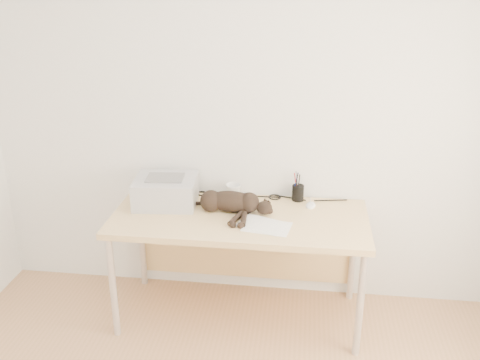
# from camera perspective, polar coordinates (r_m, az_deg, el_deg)

# --- Properties ---
(wall_back) EXTENTS (3.50, 0.00, 3.50)m
(wall_back) POSITION_cam_1_polar(r_m,az_deg,el_deg) (3.49, 0.69, 7.02)
(wall_back) COLOR white
(wall_back) RESTS_ON floor
(desk) EXTENTS (1.60, 0.70, 0.74)m
(desk) POSITION_cam_1_polar(r_m,az_deg,el_deg) (3.48, 0.12, -5.22)
(desk) COLOR #E4C286
(desk) RESTS_ON floor
(printer) EXTENTS (0.42, 0.37, 0.19)m
(printer) POSITION_cam_1_polar(r_m,az_deg,el_deg) (3.52, -7.91, -1.14)
(printer) COLOR #AFAFB4
(printer) RESTS_ON desk
(papers) EXTENTS (0.35, 0.28, 0.01)m
(papers) POSITION_cam_1_polar(r_m,az_deg,el_deg) (3.22, 2.63, -4.89)
(papers) COLOR white
(papers) RESTS_ON desk
(cat) EXTENTS (0.63, 0.31, 0.14)m
(cat) POSITION_cam_1_polar(r_m,az_deg,el_deg) (3.38, -1.23, -2.42)
(cat) COLOR black
(cat) RESTS_ON desk
(mug) EXTENTS (0.14, 0.14, 0.10)m
(mug) POSITION_cam_1_polar(r_m,az_deg,el_deg) (3.59, -0.70, -1.19)
(mug) COLOR white
(mug) RESTS_ON desk
(pen_cup) EXTENTS (0.08, 0.08, 0.20)m
(pen_cup) POSITION_cam_1_polar(r_m,az_deg,el_deg) (3.57, 6.20, -1.34)
(pen_cup) COLOR black
(pen_cup) RESTS_ON desk
(remote_grey) EXTENTS (0.11, 0.21, 0.02)m
(remote_grey) POSITION_cam_1_polar(r_m,az_deg,el_deg) (3.57, -0.62, -1.97)
(remote_grey) COLOR slate
(remote_grey) RESTS_ON desk
(remote_black) EXTENTS (0.07, 0.20, 0.02)m
(remote_black) POSITION_cam_1_polar(r_m,az_deg,el_deg) (3.46, 0.96, -2.81)
(remote_black) COLOR black
(remote_black) RESTS_ON desk
(mouse) EXTENTS (0.08, 0.12, 0.03)m
(mouse) POSITION_cam_1_polar(r_m,az_deg,el_deg) (3.51, 7.55, -2.53)
(mouse) COLOR white
(mouse) RESTS_ON desk
(cable_tangle) EXTENTS (1.36, 0.09, 0.01)m
(cable_tangle) POSITION_cam_1_polar(r_m,az_deg,el_deg) (3.63, 0.56, -1.67)
(cable_tangle) COLOR black
(cable_tangle) RESTS_ON desk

